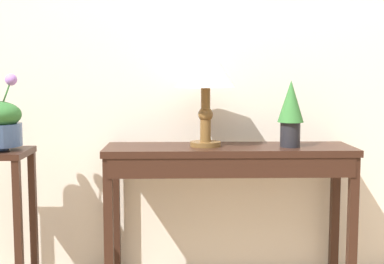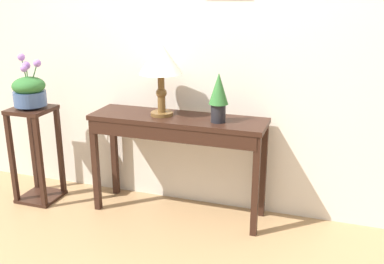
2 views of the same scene
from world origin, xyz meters
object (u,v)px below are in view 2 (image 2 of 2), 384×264
Objects in this scene: console_table at (177,133)px; potted_plant_on_console at (219,95)px; table_lamp at (161,61)px; planter_bowl_wide at (29,90)px; pedestal_stand_left at (37,155)px.

potted_plant_on_console is at bearing -2.43° from console_table.
table_lamp is (-0.12, 0.02, 0.51)m from console_table.
planter_bowl_wide is at bearing -176.09° from potted_plant_on_console.
table_lamp is 1.56× the size of potted_plant_on_console.
pedestal_stand_left is (-1.47, -0.10, -0.57)m from potted_plant_on_console.
pedestal_stand_left reaches higher than console_table.
planter_bowl_wide is at bearing 90.11° from pedestal_stand_left.
console_table is at bearing 5.61° from planter_bowl_wide.
table_lamp is at bearing 169.46° from console_table.
console_table is at bearing 5.65° from pedestal_stand_left.
table_lamp reaches higher than pedestal_stand_left.
planter_bowl_wide is (-1.03, -0.14, -0.26)m from table_lamp.
console_table is 2.41× the size of table_lamp.
pedestal_stand_left is 1.87× the size of planter_bowl_wide.
pedestal_stand_left is at bearing -89.89° from planter_bowl_wide.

